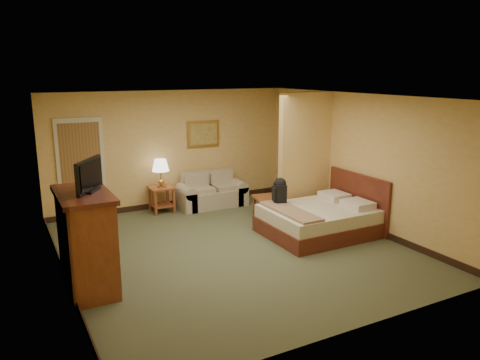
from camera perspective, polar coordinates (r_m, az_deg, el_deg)
floor at (r=8.21m, az=-0.93°, el=-8.35°), size 6.00×6.00×0.00m
ceiling at (r=7.64m, az=-1.01°, el=10.09°), size 6.00×6.00×0.00m
back_wall at (r=10.54m, az=-8.40°, el=3.70°), size 5.50×0.02×2.60m
left_wall at (r=7.05m, az=-21.31°, el=-1.79°), size 0.02×6.00×2.60m
right_wall at (r=9.37m, az=14.21°, el=2.25°), size 0.02×6.00×2.60m
partition at (r=9.70m, az=7.92°, el=2.90°), size 1.20×0.15×2.60m
door at (r=10.08m, az=-18.77°, el=1.16°), size 0.94×0.16×2.10m
baseboard at (r=10.80m, az=-8.16°, el=-2.81°), size 5.50×0.02×0.12m
loveseat at (r=10.65m, az=-3.50°, el=-1.85°), size 1.54×0.71×0.78m
side_table at (r=10.29m, az=-9.54°, el=-1.86°), size 0.51×0.51×0.57m
table_lamp at (r=10.14m, az=-9.67°, el=1.70°), size 0.37×0.37×0.60m
coffee_table at (r=9.70m, az=4.08°, el=-2.87°), size 0.86×0.86×0.47m
wall_picture at (r=10.75m, az=-4.50°, el=5.61°), size 0.79×0.04×0.61m
dresser at (r=6.88m, az=-18.21°, el=-7.04°), size 0.69×1.32×1.41m
tv at (r=6.65m, az=-17.92°, el=0.43°), size 0.46×0.63×0.45m
bed at (r=8.96m, az=9.83°, el=-4.69°), size 1.96×1.65×1.07m
backpack at (r=8.95m, az=4.92°, el=-1.24°), size 0.28×0.34×0.51m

